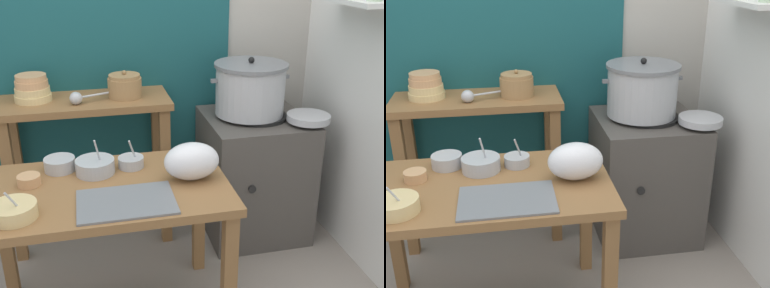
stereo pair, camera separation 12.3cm
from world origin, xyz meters
The scene contains 16 objects.
wall_back centered at (0.08, 1.10, 1.30)m, with size 4.40×0.12×2.60m.
prep_table centered at (-0.05, 0.09, 0.61)m, with size 1.10×0.66×0.72m.
back_shelf_table centered at (-0.11, 0.83, 0.68)m, with size 0.96×0.40×0.90m.
stove_block centered at (0.88, 0.70, 0.38)m, with size 0.60×0.61×0.78m.
steamer_pot centered at (0.84, 0.72, 0.93)m, with size 0.47×0.43×0.34m.
clay_pot centered at (0.13, 0.83, 0.96)m, with size 0.19×0.19×0.15m.
bowl_stack_enamel centered at (-0.38, 0.87, 0.97)m, with size 0.20×0.20×0.15m.
ladle centered at (-0.14, 0.75, 0.94)m, with size 0.24×0.12×0.07m.
serving_tray centered at (0.03, -0.08, 0.72)m, with size 0.40×0.28×0.01m, color slate.
plastic_bag centered at (0.34, 0.08, 0.81)m, with size 0.25×0.17×0.17m, color white.
wide_pan centered at (1.13, 0.52, 0.80)m, with size 0.25×0.25×0.04m, color #B7BABF.
prep_bowl_0 centered at (-0.40, -0.10, 0.75)m, with size 0.18×0.18×0.13m.
prep_bowl_1 centered at (-0.37, 0.18, 0.75)m, with size 0.10×0.10×0.05m.
prep_bowl_2 centered at (-0.24, 0.30, 0.75)m, with size 0.14×0.14×0.06m.
prep_bowl_3 centered at (0.09, 0.26, 0.75)m, with size 0.12×0.12×0.15m.
prep_bowl_4 centered at (-0.08, 0.23, 0.76)m, with size 0.18×0.18×0.18m.
Camera 2 is at (0.03, -1.81, 1.68)m, focal length 43.88 mm.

